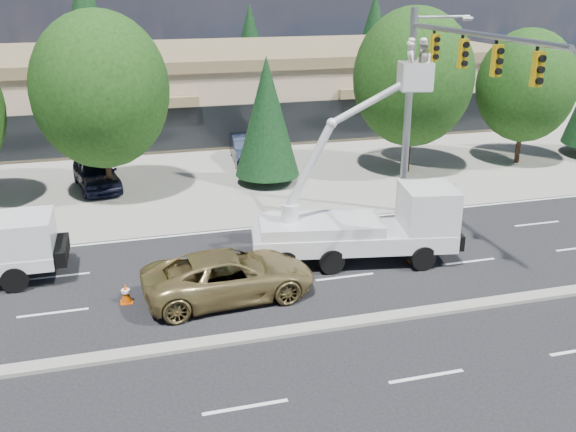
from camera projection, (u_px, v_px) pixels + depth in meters
name	position (u px, v px, depth m)	size (l,w,h in m)	color
ground	(223.00, 342.00, 19.01)	(140.00, 140.00, 0.00)	black
concrete_apron	(163.00, 165.00, 37.09)	(140.00, 22.00, 0.01)	gray
road_median	(223.00, 340.00, 18.99)	(120.00, 0.55, 0.12)	gray
strip_mall	(148.00, 89.00, 45.12)	(50.40, 15.40, 5.50)	tan
tree_front_d	(101.00, 90.00, 30.01)	(6.43, 6.43, 8.92)	#332114
tree_front_e	(267.00, 117.00, 32.58)	(3.34, 3.34, 6.59)	#332114
tree_front_f	(413.00, 77.00, 33.99)	(6.39, 6.39, 8.87)	#332114
tree_front_g	(526.00, 86.00, 35.99)	(5.50, 5.50, 7.63)	#332114
tree_back_b	(87.00, 28.00, 53.82)	(5.86, 5.86, 11.56)	#332114
tree_back_c	(250.00, 46.00, 57.94)	(4.13, 4.13, 8.13)	#332114
tree_back_d	(374.00, 37.00, 60.74)	(4.62, 4.62, 9.11)	#332114
signal_mast	(434.00, 86.00, 25.76)	(2.76, 10.16, 9.00)	gray
bucket_truck	(371.00, 217.00, 23.97)	(7.83, 3.56, 8.24)	silver
traffic_cone_b	(126.00, 293.00, 21.23)	(0.40, 0.40, 0.70)	#E25307
traffic_cone_c	(205.00, 285.00, 21.79)	(0.40, 0.40, 0.70)	#E25307
traffic_cone_d	(414.00, 254.00, 24.24)	(0.40, 0.40, 0.70)	#E25307
minivan	(229.00, 275.00, 21.44)	(2.65, 5.76, 1.60)	olive
parked_car_west	(96.00, 173.00, 32.72)	(1.92, 4.77, 1.63)	black
parked_car_east	(247.00, 149.00, 37.45)	(1.68, 4.81, 1.58)	black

